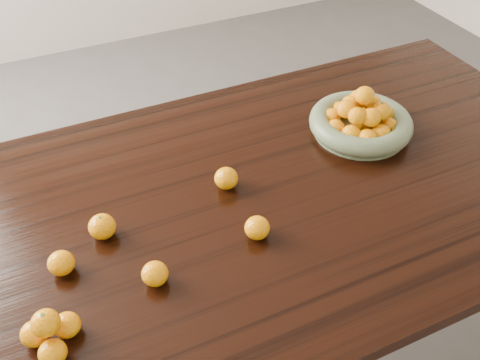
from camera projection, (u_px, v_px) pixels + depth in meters
name	position (u px, v px, depth m)	size (l,w,h in m)	color
ground	(244.00, 355.00, 1.85)	(5.00, 5.00, 0.00)	#4D4A49
dining_table	(245.00, 221.00, 1.41)	(2.00, 1.00, 0.75)	black
fruit_bowl	(361.00, 121.00, 1.54)	(0.30, 0.30, 0.15)	#6A7757
orange_pyramid	(50.00, 333.00, 1.01)	(0.11, 0.11, 0.10)	orange
loose_orange_0	(102.00, 227.00, 1.23)	(0.06, 0.06, 0.06)	orange
loose_orange_1	(155.00, 274.00, 1.13)	(0.06, 0.06, 0.05)	orange
loose_orange_2	(257.00, 228.00, 1.23)	(0.06, 0.06, 0.06)	orange
loose_orange_3	(61.00, 263.00, 1.15)	(0.06, 0.06, 0.05)	orange
loose_orange_4	(226.00, 178.00, 1.36)	(0.06, 0.06, 0.06)	orange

